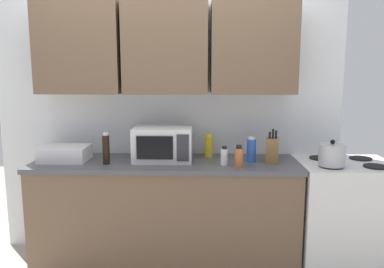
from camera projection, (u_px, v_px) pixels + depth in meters
name	position (u px, v px, depth m)	size (l,w,h in m)	color
wall_back_with_cabinets	(167.00, 79.00, 3.27)	(3.05, 0.38, 2.60)	white
counter_run	(166.00, 213.00, 3.22)	(2.18, 0.63, 0.90)	brown
stove_range	(343.00, 215.00, 3.16)	(0.76, 0.64, 0.91)	silver
kettle	(332.00, 155.00, 2.94)	(0.20, 0.20, 0.20)	#B2B2B7
microwave	(163.00, 144.00, 3.17)	(0.48, 0.37, 0.28)	silver
dish_rack	(65.00, 153.00, 3.16)	(0.38, 0.30, 0.12)	silver
knife_block	(272.00, 150.00, 3.09)	(0.12, 0.14, 0.28)	brown
bottle_soy_dark	(106.00, 149.00, 3.03)	(0.06, 0.06, 0.26)	black
bottle_yellow_mustard	(209.00, 146.00, 3.30)	(0.07, 0.07, 0.20)	gold
bottle_spice_jar	(239.00, 157.00, 2.95)	(0.06, 0.06, 0.17)	#BC6638
bottle_blue_cleaner	(251.00, 150.00, 3.11)	(0.07, 0.07, 0.21)	#2D56B7
bottle_white_jar	(224.00, 156.00, 3.01)	(0.06, 0.06, 0.15)	white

